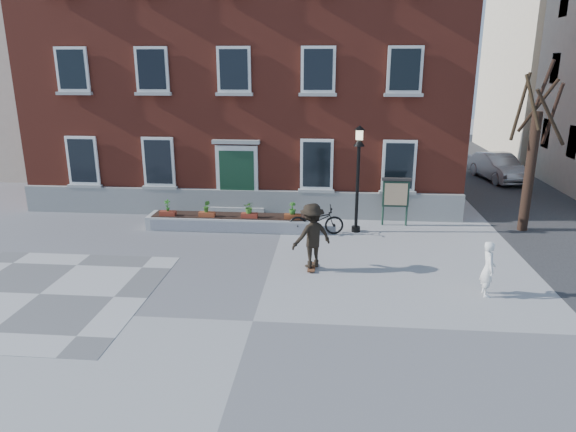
# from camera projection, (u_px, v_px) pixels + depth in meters

# --- Properties ---
(ground) EXTENTS (100.00, 100.00, 0.00)m
(ground) POSITION_uv_depth(u_px,v_px,m) (253.00, 321.00, 12.44)
(ground) COLOR #959597
(ground) RESTS_ON ground
(checker_patch) EXTENTS (6.00, 6.00, 0.01)m
(checker_patch) POSITION_uv_depth(u_px,v_px,m) (40.00, 294.00, 13.90)
(checker_patch) COLOR #5D5E60
(checker_patch) RESTS_ON ground
(distant_building) EXTENTS (10.00, 12.00, 13.00)m
(distant_building) POSITION_uv_depth(u_px,v_px,m) (9.00, 56.00, 31.23)
(distant_building) COLOR beige
(distant_building) RESTS_ON ground
(bicycle) EXTENTS (2.08, 0.93, 1.06)m
(bicycle) POSITION_uv_depth(u_px,v_px,m) (316.00, 220.00, 18.68)
(bicycle) COLOR black
(bicycle) RESTS_ON ground
(parked_car) EXTENTS (2.28, 4.56, 1.43)m
(parked_car) POSITION_uv_depth(u_px,v_px,m) (498.00, 167.00, 27.44)
(parked_car) COLOR #A5A7AA
(parked_car) RESTS_ON ground
(bystander) EXTENTS (0.38, 0.57, 1.52)m
(bystander) POSITION_uv_depth(u_px,v_px,m) (488.00, 269.00, 13.64)
(bystander) COLOR white
(bystander) RESTS_ON ground
(brick_building) EXTENTS (18.40, 10.85, 12.60)m
(brick_building) POSITION_uv_depth(u_px,v_px,m) (254.00, 58.00, 24.17)
(brick_building) COLOR maroon
(brick_building) RESTS_ON ground
(planter_assembly) EXTENTS (6.20, 1.12, 1.15)m
(planter_assembly) POSITION_uv_depth(u_px,v_px,m) (230.00, 221.00, 19.37)
(planter_assembly) COLOR beige
(planter_assembly) RESTS_ON ground
(bare_tree) EXTENTS (1.83, 1.83, 6.16)m
(bare_tree) POSITION_uv_depth(u_px,v_px,m) (532.00, 156.00, 18.53)
(bare_tree) COLOR black
(bare_tree) RESTS_ON ground
(lamp_post) EXTENTS (0.40, 0.40, 3.93)m
(lamp_post) POSITION_uv_depth(u_px,v_px,m) (358.00, 164.00, 18.41)
(lamp_post) COLOR black
(lamp_post) RESTS_ON ground
(notice_board) EXTENTS (1.10, 0.16, 1.87)m
(notice_board) POSITION_uv_depth(u_px,v_px,m) (396.00, 194.00, 19.51)
(notice_board) COLOR #1B3628
(notice_board) RESTS_ON ground
(skateboarder) EXTENTS (1.48, 1.30, 2.06)m
(skateboarder) POSITION_uv_depth(u_px,v_px,m) (312.00, 236.00, 15.34)
(skateboarder) COLOR brown
(skateboarder) RESTS_ON ground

